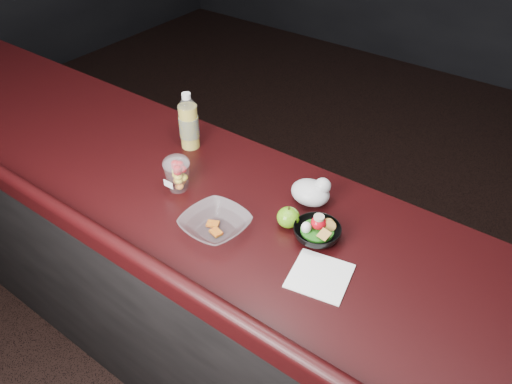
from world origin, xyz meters
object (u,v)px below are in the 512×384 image
(lemonade_bottle, at_px, (189,125))
(snack_bowl, at_px, (317,232))
(fruit_cup, at_px, (177,173))
(takeout_bowl, at_px, (215,225))
(green_apple, at_px, (288,217))

(lemonade_bottle, xyz_separation_m, snack_bowl, (0.65, -0.15, -0.07))
(fruit_cup, xyz_separation_m, takeout_bowl, (0.24, -0.09, -0.04))
(lemonade_bottle, distance_m, fruit_cup, 0.26)
(lemonade_bottle, bearing_deg, fruit_cup, -56.62)
(fruit_cup, distance_m, snack_bowl, 0.51)
(fruit_cup, height_order, snack_bowl, fruit_cup)
(lemonade_bottle, relative_size, green_apple, 3.00)
(green_apple, bearing_deg, lemonade_bottle, 164.08)
(green_apple, relative_size, snack_bowl, 0.41)
(green_apple, distance_m, takeout_bowl, 0.22)
(lemonade_bottle, height_order, fruit_cup, lemonade_bottle)
(lemonade_bottle, relative_size, snack_bowl, 1.22)
(green_apple, height_order, snack_bowl, snack_bowl)
(lemonade_bottle, xyz_separation_m, takeout_bowl, (0.38, -0.31, -0.07))
(snack_bowl, bearing_deg, fruit_cup, -172.55)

